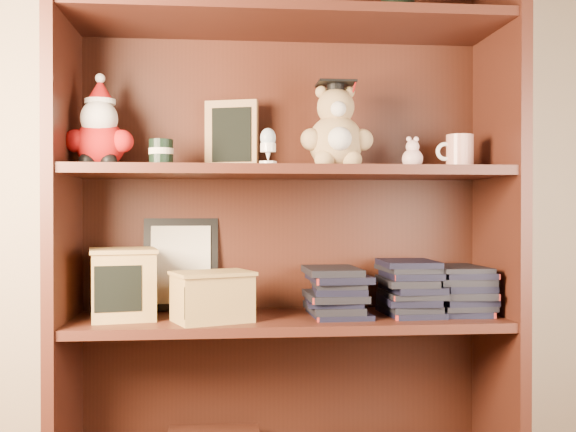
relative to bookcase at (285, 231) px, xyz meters
name	(u,v)px	position (x,y,z in m)	size (l,w,h in m)	color
bookcase	(285,231)	(0.00, 0.00, 0.00)	(1.20, 0.35, 1.60)	#411C12
shelf_lower	(288,321)	(0.00, -0.05, -0.24)	(1.14, 0.33, 0.02)	#411C12
shelf_upper	(288,172)	(0.00, -0.05, 0.16)	(1.14, 0.33, 0.02)	#411C12
santa_plush	(100,131)	(-0.49, -0.06, 0.26)	(0.18, 0.13, 0.25)	#A50F0F
teachers_tin	(161,153)	(-0.33, -0.05, 0.21)	(0.06, 0.06, 0.07)	black
chalkboard_plaque	(231,136)	(-0.15, 0.06, 0.27)	(0.15, 0.11, 0.20)	#9E7547
egg_cup	(268,145)	(-0.06, -0.13, 0.22)	(0.05, 0.05, 0.10)	white
grad_teddy_bear	(336,134)	(0.13, -0.06, 0.26)	(0.20, 0.17, 0.24)	tan
pink_figurine	(412,156)	(0.34, -0.05, 0.20)	(0.06, 0.06, 0.09)	beige
teacher_mug	(459,152)	(0.47, -0.05, 0.22)	(0.10, 0.07, 0.09)	silver
certificate_frame	(181,264)	(-0.29, 0.09, -0.10)	(0.21, 0.05, 0.26)	black
treats_box	(123,283)	(-0.43, -0.05, -0.14)	(0.20, 0.20, 0.18)	#AF8948
pencils_box	(212,296)	(-0.20, -0.12, -0.16)	(0.23, 0.20, 0.13)	#AF8948
book_stack_left	(335,292)	(0.13, -0.05, -0.16)	(0.14, 0.20, 0.13)	black
book_stack_mid	(408,288)	(0.33, -0.05, -0.16)	(0.14, 0.20, 0.14)	black
book_stack_right	(459,291)	(0.48, -0.05, -0.16)	(0.14, 0.20, 0.13)	black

